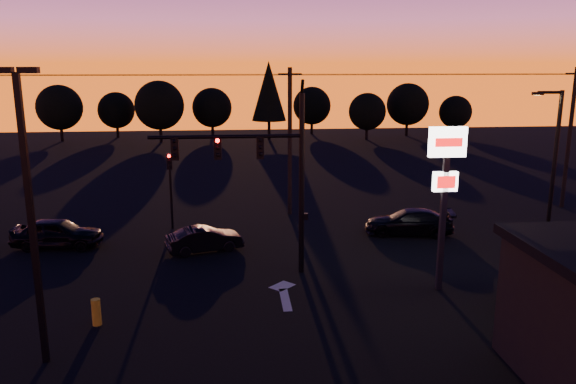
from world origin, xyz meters
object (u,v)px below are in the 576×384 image
at_px(car_right, 409,222).
at_px(parking_lot_light, 29,200).
at_px(car_mid, 205,239).
at_px(traffic_signal_mast, 265,165).
at_px(secondary_signal, 170,180).
at_px(pylon_sign, 446,174).
at_px(suv_parked, 553,300).
at_px(streetlight, 553,165).
at_px(bollard, 96,312).
at_px(car_left, 57,233).

bearing_deg(car_right, parking_lot_light, -41.05).
bearing_deg(parking_lot_light, car_right, 37.89).
bearing_deg(car_mid, traffic_signal_mast, -156.91).
bearing_deg(secondary_signal, pylon_sign, -39.77).
distance_m(car_mid, car_right, 11.25).
relative_size(car_right, suv_parked, 1.03).
bearing_deg(car_mid, streetlight, -113.88).
xyz_separation_m(traffic_signal_mast, car_right, (8.22, 5.16, -4.24)).
relative_size(parking_lot_light, streetlight, 1.14).
relative_size(traffic_signal_mast, parking_lot_light, 0.94).
bearing_deg(suv_parked, bollard, 177.69).
relative_size(streetlight, car_right, 1.67).
height_order(streetlight, car_right, streetlight).
xyz_separation_m(bollard, car_left, (-4.03, 9.21, 0.27)).
height_order(bollard, car_left, car_left).
height_order(secondary_signal, streetlight, streetlight).
height_order(parking_lot_light, bollard, parking_lot_light).
bearing_deg(secondary_signal, car_right, -10.06).
relative_size(traffic_signal_mast, bollard, 8.68).
bearing_deg(bollard, parking_lot_light, -112.25).
distance_m(secondary_signal, bollard, 12.33).
bearing_deg(car_left, traffic_signal_mast, -109.87).
height_order(pylon_sign, suv_parked, pylon_sign).
height_order(parking_lot_light, car_mid, parking_lot_light).
xyz_separation_m(parking_lot_light, car_mid, (4.53, 10.32, -4.65)).
height_order(parking_lot_light, suv_parked, parking_lot_light).
distance_m(pylon_sign, car_left, 19.38).
height_order(traffic_signal_mast, car_right, traffic_signal_mast).
bearing_deg(pylon_sign, bollard, -171.48).
bearing_deg(car_mid, parking_lot_light, 138.61).
height_order(car_mid, suv_parked, suv_parked).
distance_m(traffic_signal_mast, parking_lot_light, 10.19).
bearing_deg(car_mid, suv_parked, -141.08).
height_order(pylon_sign, car_mid, pylon_sign).
distance_m(parking_lot_light, car_right, 20.32).
bearing_deg(car_mid, pylon_sign, -138.01).
bearing_deg(car_right, pylon_sign, 2.74).
xyz_separation_m(pylon_sign, bollard, (-13.49, -2.02, -4.42)).
height_order(car_right, suv_parked, car_right).
bearing_deg(car_left, streetlight, -93.04).
distance_m(pylon_sign, streetlight, 8.00).
distance_m(bollard, car_right, 17.52).
xyz_separation_m(pylon_sign, suv_parked, (3.31, -2.92, -4.27)).
relative_size(parking_lot_light, car_left, 2.04).
relative_size(parking_lot_light, car_mid, 2.41).
bearing_deg(bollard, secondary_signal, 82.94).
xyz_separation_m(streetlight, suv_parked, (-3.60, -6.92, -3.78)).
bearing_deg(parking_lot_light, traffic_signal_mast, 43.37).
relative_size(parking_lot_light, suv_parked, 1.97).
height_order(streetlight, suv_parked, streetlight).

